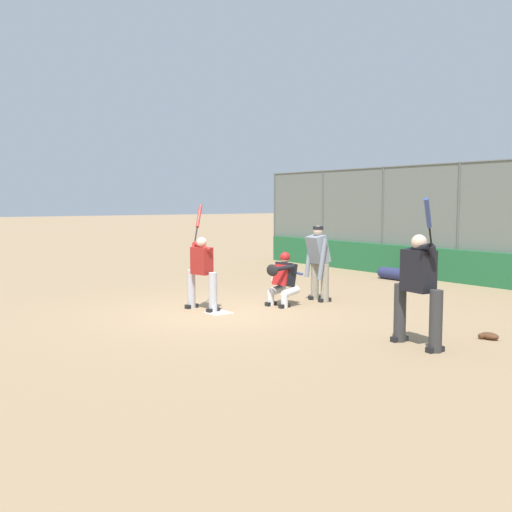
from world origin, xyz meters
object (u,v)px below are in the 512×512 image
object	(u,v)px
batter_at_plate	(202,270)
batter_on_deck	(418,286)
fielding_glove_on_dirt	(489,336)
spare_bat_near_backstop	(298,273)
equipment_bag_dugout_side	(394,274)
catcher_behind_plate	(283,278)
umpire_home	(318,261)

from	to	relation	value
batter_at_plate	batter_on_deck	size ratio (longest dim) A/B	0.95
fielding_glove_on_dirt	spare_bat_near_backstop	bearing A→B (deg)	-20.46
batter_at_plate	fielding_glove_on_dirt	xyz separation A→B (m)	(-4.87, -2.31, -0.74)
fielding_glove_on_dirt	equipment_bag_dugout_side	distance (m)	7.20
catcher_behind_plate	equipment_bag_dugout_side	size ratio (longest dim) A/B	0.98
spare_bat_near_backstop	fielding_glove_on_dirt	bearing A→B (deg)	-4.93
umpire_home	fielding_glove_on_dirt	bearing A→B (deg)	-176.20
fielding_glove_on_dirt	equipment_bag_dugout_side	size ratio (longest dim) A/B	0.27
spare_bat_near_backstop	catcher_behind_plate	bearing A→B (deg)	-28.00
batter_at_plate	spare_bat_near_backstop	bearing A→B (deg)	-67.30
batter_at_plate	equipment_bag_dugout_side	size ratio (longest dim) A/B	1.84
spare_bat_near_backstop	equipment_bag_dugout_side	distance (m)	2.91
spare_bat_near_backstop	batter_on_deck	bearing A→B (deg)	-13.44
catcher_behind_plate	equipment_bag_dugout_side	bearing A→B (deg)	-83.73
umpire_home	spare_bat_near_backstop	distance (m)	4.92
batter_at_plate	batter_on_deck	world-z (taller)	batter_on_deck
batter_on_deck	fielding_glove_on_dirt	xyz separation A→B (m)	(-0.36, -1.30, -0.86)
equipment_bag_dugout_side	batter_at_plate	bearing A→B (deg)	97.06
batter_at_plate	umpire_home	bearing A→B (deg)	-111.37
catcher_behind_plate	fielding_glove_on_dirt	xyz separation A→B (m)	(-4.30, -0.70, -0.52)
batter_at_plate	batter_on_deck	distance (m)	4.62
batter_at_plate	spare_bat_near_backstop	distance (m)	6.44
catcher_behind_plate	spare_bat_near_backstop	xyz separation A→B (m)	(4.00, -3.80, -0.55)
batter_on_deck	batter_at_plate	bearing A→B (deg)	-159.44
spare_bat_near_backstop	fielding_glove_on_dirt	xyz separation A→B (m)	(-8.29, 3.09, 0.02)
batter_on_deck	fielding_glove_on_dirt	bearing A→B (deg)	82.57
batter_on_deck	fielding_glove_on_dirt	distance (m)	1.60
umpire_home	batter_at_plate	bearing A→B (deg)	86.29
umpire_home	fielding_glove_on_dirt	world-z (taller)	umpire_home
batter_at_plate	catcher_behind_plate	distance (m)	1.71
batter_at_plate	fielding_glove_on_dirt	bearing A→B (deg)	-164.35
catcher_behind_plate	batter_on_deck	bearing A→B (deg)	162.30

